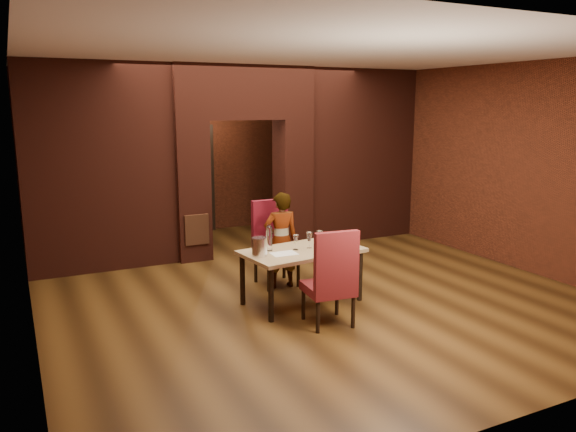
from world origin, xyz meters
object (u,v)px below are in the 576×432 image
at_px(wine_glass_c, 320,239).
at_px(wine_bucket, 259,247).
at_px(chair_far, 277,244).
at_px(person_seated, 281,240).
at_px(wine_glass_a, 296,242).
at_px(water_bottle, 269,238).
at_px(wine_glass_b, 309,240).
at_px(chair_near, 328,276).
at_px(potted_plant, 328,264).
at_px(dining_table, 302,276).

bearing_deg(wine_glass_c, wine_bucket, -177.40).
relative_size(chair_far, person_seated, 0.88).
relative_size(person_seated, wine_glass_a, 6.98).
relative_size(wine_glass_c, wine_bucket, 0.95).
relative_size(person_seated, wine_bucket, 5.82).
distance_m(chair_far, water_bottle, 0.85).
relative_size(wine_glass_a, wine_bucket, 0.83).
height_order(wine_glass_a, wine_bucket, wine_bucket).
relative_size(chair_far, wine_glass_b, 5.65).
relative_size(chair_far, chair_near, 1.04).
relative_size(chair_far, potted_plant, 2.85).
relative_size(wine_glass_a, wine_glass_c, 0.88).
bearing_deg(water_bottle, dining_table, -19.73).
xyz_separation_m(person_seated, potted_plant, (0.82, 0.08, -0.47)).
relative_size(dining_table, water_bottle, 4.59).
distance_m(dining_table, wine_bucket, 0.78).
xyz_separation_m(chair_far, wine_glass_c, (0.23, -0.83, 0.22)).
height_order(chair_near, person_seated, person_seated).
xyz_separation_m(wine_glass_c, wine_bucket, (-0.88, -0.04, 0.01)).
bearing_deg(wine_glass_b, wine_bucket, -175.13).
relative_size(chair_far, water_bottle, 3.63).
relative_size(chair_far, wine_glass_a, 6.18).
height_order(wine_glass_a, potted_plant, wine_glass_a).
bearing_deg(potted_plant, wine_glass_c, -127.32).
xyz_separation_m(person_seated, wine_glass_b, (0.08, -0.69, 0.14)).
xyz_separation_m(wine_bucket, water_bottle, (0.22, 0.19, 0.05)).
bearing_deg(wine_glass_b, person_seated, 96.18).
distance_m(dining_table, chair_far, 0.86).
distance_m(dining_table, water_bottle, 0.68).
xyz_separation_m(wine_glass_b, wine_glass_c, (0.14, -0.02, 0.00)).
bearing_deg(potted_plant, wine_glass_b, -134.16).
distance_m(wine_glass_b, wine_bucket, 0.74).
relative_size(dining_table, person_seated, 1.12).
bearing_deg(chair_near, wine_glass_a, -82.48).
bearing_deg(dining_table, wine_glass_b, 0.03).
height_order(water_bottle, potted_plant, water_bottle).
relative_size(person_seated, potted_plant, 3.22).
xyz_separation_m(dining_table, wine_bucket, (-0.62, -0.05, 0.48)).
xyz_separation_m(dining_table, chair_far, (0.02, 0.82, 0.25)).
distance_m(chair_far, wine_glass_a, 0.83).
bearing_deg(chair_far, wine_glass_c, -74.49).
height_order(wine_glass_b, wine_bucket, wine_bucket).
height_order(wine_glass_a, water_bottle, water_bottle).
bearing_deg(wine_glass_b, chair_near, -102.47).
xyz_separation_m(water_bottle, potted_plant, (1.26, 0.64, -0.67)).
xyz_separation_m(wine_glass_a, wine_glass_b, (0.19, -0.01, 0.01)).
bearing_deg(water_bottle, potted_plant, 26.96).
height_order(person_seated, wine_glass_b, person_seated).
height_order(wine_glass_b, wine_glass_c, wine_glass_c).
distance_m(dining_table, chair_near, 0.81).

